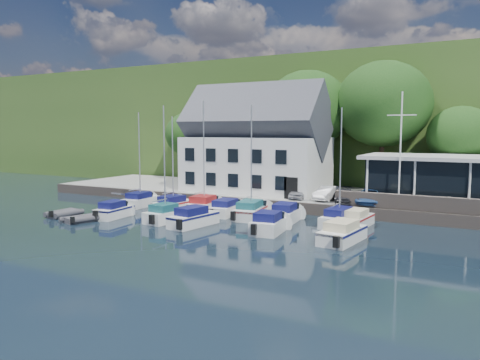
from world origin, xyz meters
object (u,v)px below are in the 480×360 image
(boat_r1_1, at_px, (173,164))
(boat_r1_6, at_px, (340,169))
(boat_r1_7, at_px, (356,218))
(boat_r2_2, at_px, (193,216))
(boat_r1_2, at_px, (204,161))
(boat_r1_4, at_px, (251,164))
(boat_r2_0, at_px, (114,209))
(car_white, at_px, (327,193))
(car_silver, at_px, (298,192))
(club_pavilion, at_px, (445,180))
(boat_r2_4, at_px, (342,231))
(car_dgrey, at_px, (344,195))
(flagpole, at_px, (400,150))
(boat_r2_3, at_px, (269,222))
(dinghy_0, at_px, (64,212))
(harbor_building, at_px, (256,149))
(boat_r1_3, at_px, (227,207))
(boat_r2_1, at_px, (164,165))
(boat_r1_5, at_px, (286,212))
(dinghy_1, at_px, (81,218))
(car_blue, at_px, (370,196))
(boat_r1_0, at_px, (140,162))

(boat_r1_1, height_order, boat_r1_6, boat_r1_6)
(boat_r1_7, distance_m, boat_r2_2, 12.29)
(boat_r1_2, height_order, boat_r1_6, boat_r1_2)
(boat_r1_4, relative_size, boat_r2_0, 1.75)
(car_white, distance_m, boat_r1_6, 7.04)
(boat_r2_2, bearing_deg, boat_r1_7, 35.51)
(car_silver, distance_m, car_white, 2.69)
(boat_r1_1, bearing_deg, club_pavilion, 29.49)
(boat_r1_6, relative_size, boat_r2_4, 1.41)
(car_dgrey, xyz_separation_m, flagpole, (4.63, -0.60, 4.03))
(club_pavilion, relative_size, boat_r2_3, 2.59)
(flagpole, height_order, dinghy_0, flagpole)
(harbor_building, relative_size, car_white, 3.79)
(boat_r1_3, bearing_deg, boat_r1_4, -12.67)
(car_dgrey, distance_m, boat_r2_1, 15.65)
(flagpole, bearing_deg, boat_r2_4, -100.99)
(dinghy_0, bearing_deg, boat_r1_7, 21.03)
(boat_r1_5, height_order, boat_r2_4, boat_r1_5)
(boat_r1_5, bearing_deg, boat_r1_7, 2.74)
(harbor_building, xyz_separation_m, dinghy_1, (-7.10, -17.03, -5.03))
(car_silver, bearing_deg, car_blue, -14.16)
(boat_r2_3, relative_size, dinghy_0, 1.72)
(boat_r1_3, height_order, boat_r2_3, boat_r2_3)
(dinghy_0, bearing_deg, boat_r1_6, 21.37)
(boat_r1_2, distance_m, boat_r1_4, 4.97)
(car_white, relative_size, boat_r1_1, 0.45)
(boat_r2_0, relative_size, boat_r2_4, 0.84)
(car_dgrey, distance_m, dinghy_1, 21.99)
(boat_r1_1, bearing_deg, boat_r2_3, -12.91)
(car_silver, bearing_deg, flagpole, -18.66)
(harbor_building, distance_m, boat_r2_2, 14.96)
(boat_r1_4, bearing_deg, car_dgrey, 33.54)
(flagpole, distance_m, boat_r1_7, 6.97)
(boat_r2_2, xyz_separation_m, dinghy_1, (-8.77, -2.89, -0.44))
(flagpole, distance_m, boat_r2_1, 18.80)
(car_white, height_order, boat_r1_2, boat_r1_2)
(car_blue, bearing_deg, boat_r1_0, -170.03)
(car_white, height_order, car_dgrey, car_white)
(boat_r1_3, bearing_deg, boat_r2_0, -148.48)
(car_dgrey, relative_size, boat_r2_0, 0.82)
(car_white, xyz_separation_m, car_dgrey, (1.74, -0.67, -0.01))
(boat_r1_2, bearing_deg, boat_r1_6, -6.27)
(boat_r1_2, bearing_deg, boat_r1_7, -5.08)
(flagpole, relative_size, boat_r1_5, 1.64)
(boat_r2_3, bearing_deg, boat_r1_5, 89.38)
(car_white, bearing_deg, boat_r2_4, -62.61)
(club_pavilion, bearing_deg, dinghy_0, -151.17)
(boat_r1_0, distance_m, boat_r1_4, 11.96)
(car_white, xyz_separation_m, boat_r1_6, (2.84, -5.85, 2.71))
(boat_r1_5, bearing_deg, car_dgrey, 56.09)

